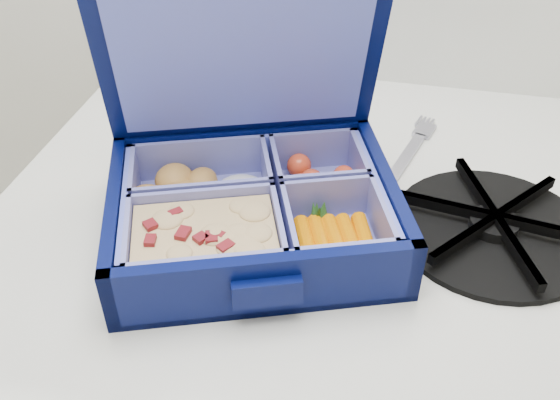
# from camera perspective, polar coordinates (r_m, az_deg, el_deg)

# --- Properties ---
(bento_box) EXTENTS (0.29, 0.26, 0.06)m
(bento_box) POSITION_cam_1_polar(r_m,az_deg,el_deg) (0.53, -2.42, -1.04)
(bento_box) COLOR #020939
(bento_box) RESTS_ON stove
(burner_grate) EXTENTS (0.20, 0.20, 0.03)m
(burner_grate) POSITION_cam_1_polar(r_m,az_deg,el_deg) (0.58, 19.01, -1.92)
(burner_grate) COLOR black
(burner_grate) RESTS_ON stove
(burner_grate_rear) EXTENTS (0.22, 0.22, 0.02)m
(burner_grate_rear) POSITION_cam_1_polar(r_m,az_deg,el_deg) (0.74, -5.31, 9.34)
(burner_grate_rear) COLOR black
(burner_grate_rear) RESTS_ON stove
(fork) EXTENTS (0.07, 0.17, 0.01)m
(fork) POSITION_cam_1_polar(r_m,az_deg,el_deg) (0.64, 10.80, 2.90)
(fork) COLOR #A2A0B5
(fork) RESTS_ON stove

